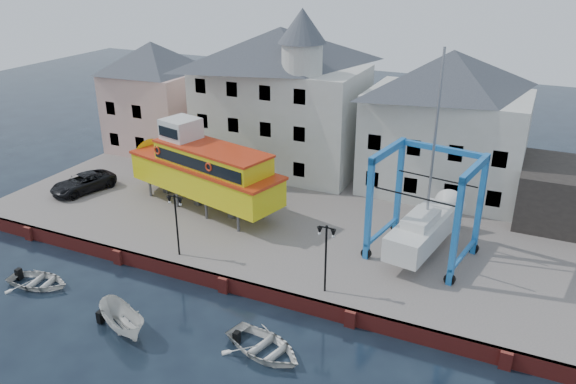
% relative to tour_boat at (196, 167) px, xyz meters
% --- Properties ---
extents(ground, '(140.00, 140.00, 0.00)m').
position_rel_tour_boat_xyz_m(ground, '(7.14, -8.26, -4.08)').
color(ground, black).
rests_on(ground, ground).
extents(hardstanding, '(44.00, 22.00, 1.00)m').
position_rel_tour_boat_xyz_m(hardstanding, '(7.14, 2.74, -3.58)').
color(hardstanding, '#615E5B').
rests_on(hardstanding, ground).
extents(quay_wall, '(44.00, 0.47, 1.00)m').
position_rel_tour_boat_xyz_m(quay_wall, '(7.14, -8.16, -3.58)').
color(quay_wall, maroon).
rests_on(quay_wall, ground).
extents(building_pink, '(8.00, 7.00, 10.30)m').
position_rel_tour_boat_xyz_m(building_pink, '(-10.86, 9.74, 2.07)').
color(building_pink, '#C99F93').
rests_on(building_pink, hardstanding).
extents(building_white_main, '(14.00, 8.30, 14.00)m').
position_rel_tour_boat_xyz_m(building_white_main, '(2.27, 10.13, 3.26)').
color(building_white_main, beige).
rests_on(building_white_main, hardstanding).
extents(building_white_right, '(12.00, 8.00, 11.20)m').
position_rel_tour_boat_xyz_m(building_white_right, '(16.14, 10.74, 2.52)').
color(building_white_right, beige).
rests_on(building_white_right, hardstanding).
extents(lamp_post_left, '(1.12, 0.32, 4.20)m').
position_rel_tour_boat_xyz_m(lamp_post_left, '(3.14, -7.06, 0.09)').
color(lamp_post_left, black).
rests_on(lamp_post_left, hardstanding).
extents(lamp_post_right, '(1.12, 0.32, 4.20)m').
position_rel_tour_boat_xyz_m(lamp_post_right, '(13.14, -7.06, 0.09)').
color(lamp_post_right, black).
rests_on(lamp_post_right, hardstanding).
extents(tour_boat, '(15.41, 7.19, 6.53)m').
position_rel_tour_boat_xyz_m(tour_boat, '(0.00, 0.00, 0.00)').
color(tour_boat, '#59595E').
rests_on(tour_boat, hardstanding).
extents(travel_lift, '(6.77, 8.86, 13.03)m').
position_rel_tour_boat_xyz_m(travel_lift, '(17.31, 0.06, -0.90)').
color(travel_lift, '#1655B2').
rests_on(travel_lift, hardstanding).
extents(van, '(3.73, 5.63, 1.44)m').
position_rel_tour_boat_xyz_m(van, '(-9.89, -1.68, -2.36)').
color(van, black).
rests_on(van, hardstanding).
extents(motorboat_a, '(4.33, 3.12, 1.57)m').
position_rel_tour_boat_xyz_m(motorboat_a, '(4.16, -13.79, -4.08)').
color(motorboat_a, silver).
rests_on(motorboat_a, ground).
extents(motorboat_b, '(5.20, 4.32, 0.93)m').
position_rel_tour_boat_xyz_m(motorboat_b, '(11.86, -12.21, -4.08)').
color(motorboat_b, silver).
rests_on(motorboat_b, ground).
extents(motorboat_d, '(4.35, 3.42, 0.82)m').
position_rel_tour_boat_xyz_m(motorboat_d, '(-3.58, -12.43, -4.08)').
color(motorboat_d, silver).
rests_on(motorboat_d, ground).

